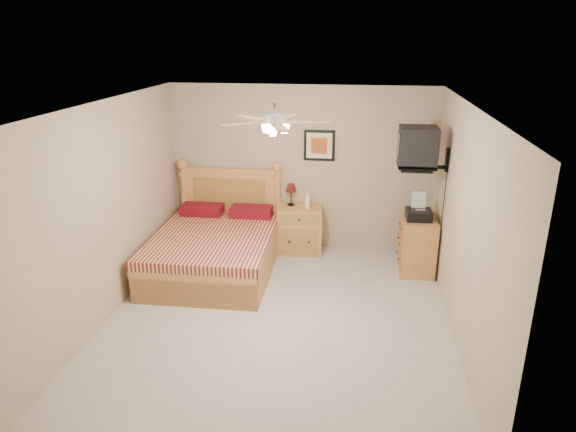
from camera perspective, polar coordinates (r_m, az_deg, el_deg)
name	(u,v)px	position (r m, az deg, el deg)	size (l,w,h in m)	color
floor	(279,317)	(6.25, -1.03, -11.13)	(4.50, 4.50, 0.00)	#A8A298
ceiling	(277,105)	(5.41, -1.19, 12.25)	(4.00, 4.50, 0.04)	white
wall_back	(301,169)	(7.84, 1.48, 5.28)	(4.00, 0.04, 2.50)	tan
wall_front	(228,327)	(3.72, -6.66, -12.12)	(4.00, 0.04, 2.50)	tan
wall_left	(109,210)	(6.32, -19.31, 0.58)	(0.04, 4.50, 2.50)	tan
wall_right	(464,228)	(5.76, 18.96, -1.22)	(0.04, 4.50, 2.50)	tan
bed	(213,226)	(7.16, -8.30, -1.10)	(1.61, 2.11, 1.37)	#C5853D
nightstand	(300,229)	(7.88, 1.29, -1.44)	(0.67, 0.50, 0.72)	#AE7E3B
table_lamp	(291,194)	(7.78, 0.33, 2.41)	(0.18, 0.18, 0.34)	maroon
lotion_bottle	(308,201)	(7.66, 2.20, 1.73)	(0.09, 0.09, 0.24)	white
framed_picture	(319,145)	(7.71, 3.50, 7.83)	(0.46, 0.04, 0.46)	black
dresser	(417,244)	(7.45, 14.15, -3.07)	(0.46, 0.67, 0.79)	#B06B3A
fax_machine	(419,207)	(7.19, 14.40, 0.98)	(0.34, 0.36, 0.36)	black
magazine_lower	(417,212)	(7.50, 14.09, 0.45)	(0.20, 0.27, 0.03)	#B3A68E
magazine_upper	(417,211)	(7.49, 14.10, 0.59)	(0.18, 0.25, 0.02)	tan
wall_tv	(430,148)	(6.84, 15.46, 7.26)	(0.56, 0.46, 0.58)	black
ceiling_fan	(274,122)	(5.23, -1.53, 10.45)	(1.14, 1.14, 0.28)	silver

